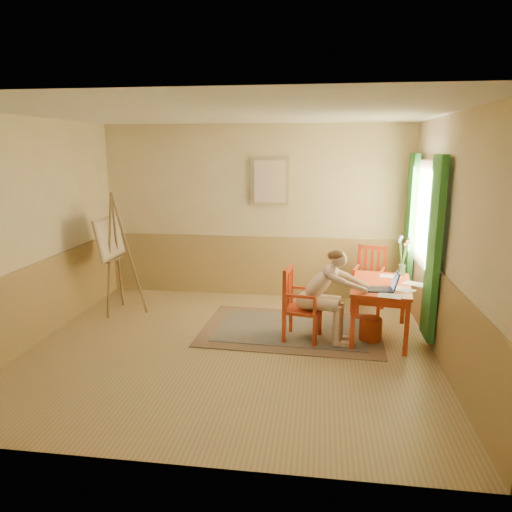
# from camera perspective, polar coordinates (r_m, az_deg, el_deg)

# --- Properties ---
(room) EXTENTS (5.04, 4.54, 2.84)m
(room) POSITION_cam_1_polar(r_m,az_deg,el_deg) (5.56, -3.32, 2.35)
(room) COLOR tan
(room) RESTS_ON ground
(wainscot) EXTENTS (5.00, 4.50, 1.00)m
(wainscot) POSITION_cam_1_polar(r_m,az_deg,el_deg) (6.54, -1.88, -4.17)
(wainscot) COLOR tan
(wainscot) RESTS_ON room
(window) EXTENTS (0.12, 2.01, 2.20)m
(window) POSITION_cam_1_polar(r_m,az_deg,el_deg) (6.69, 19.42, 2.94)
(window) COLOR white
(window) RESTS_ON room
(wall_portrait) EXTENTS (0.60, 0.05, 0.76)m
(wall_portrait) POSITION_cam_1_polar(r_m,az_deg,el_deg) (7.63, 1.70, 8.98)
(wall_portrait) COLOR tan
(wall_portrait) RESTS_ON room
(rug) EXTENTS (2.46, 1.69, 0.02)m
(rug) POSITION_cam_1_polar(r_m,az_deg,el_deg) (6.52, 4.30, -8.82)
(rug) COLOR #8C7251
(rug) RESTS_ON room
(table) EXTENTS (0.87, 1.28, 0.72)m
(table) POSITION_cam_1_polar(r_m,az_deg,el_deg) (6.32, 14.85, -3.97)
(table) COLOR #CF441D
(table) RESTS_ON room
(chair_left) EXTENTS (0.50, 0.49, 0.95)m
(chair_left) POSITION_cam_1_polar(r_m,az_deg,el_deg) (6.07, 5.22, -5.80)
(chair_left) COLOR #CF441D
(chair_left) RESTS_ON room
(chair_back) EXTENTS (0.53, 0.55, 0.98)m
(chair_back) POSITION_cam_1_polar(r_m,az_deg,el_deg) (7.32, 13.52, -2.75)
(chair_back) COLOR #CF441D
(chair_back) RESTS_ON room
(figure) EXTENTS (0.93, 0.47, 1.22)m
(figure) POSITION_cam_1_polar(r_m,az_deg,el_deg) (5.96, 8.30, -4.28)
(figure) COLOR beige
(figure) RESTS_ON room
(laptop) EXTENTS (0.40, 0.25, 0.24)m
(laptop) POSITION_cam_1_polar(r_m,az_deg,el_deg) (5.98, 15.19, -3.58)
(laptop) COLOR #1E2338
(laptop) RESTS_ON table
(papers) EXTENTS (0.70, 1.14, 0.00)m
(papers) POSITION_cam_1_polar(r_m,az_deg,el_deg) (6.22, 16.90, -3.48)
(papers) COLOR white
(papers) RESTS_ON table
(vase) EXTENTS (0.23, 0.27, 0.54)m
(vase) POSITION_cam_1_polar(r_m,az_deg,el_deg) (6.74, 17.28, -0.12)
(vase) COLOR #3F724C
(vase) RESTS_ON table
(wastebasket) EXTENTS (0.36, 0.36, 0.30)m
(wastebasket) POSITION_cam_1_polar(r_m,az_deg,el_deg) (6.29, 13.64, -8.60)
(wastebasket) COLOR #B2421D
(wastebasket) RESTS_ON room
(easel) EXTENTS (0.60, 0.80, 1.80)m
(easel) POSITION_cam_1_polar(r_m,az_deg,el_deg) (7.25, -16.99, 1.58)
(easel) COLOR olive
(easel) RESTS_ON room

